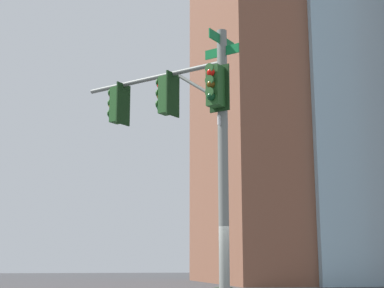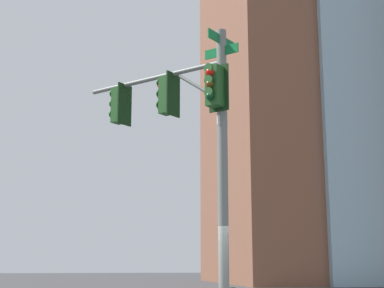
# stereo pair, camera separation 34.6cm
# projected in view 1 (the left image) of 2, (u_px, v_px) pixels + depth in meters

# --- Properties ---
(signal_pole_assembly) EXTENTS (3.70, 3.55, 7.36)m
(signal_pole_assembly) POSITION_uv_depth(u_px,v_px,m) (188.00, 126.00, 14.52)
(signal_pole_assembly) COLOR slate
(signal_pole_assembly) RESTS_ON ground_plane
(building_brick_nearside) EXTENTS (19.56, 16.12, 49.80)m
(building_brick_nearside) POSITION_uv_depth(u_px,v_px,m) (289.00, 23.00, 57.05)
(building_brick_nearside) COLOR brown
(building_brick_nearside) RESTS_ON ground_plane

